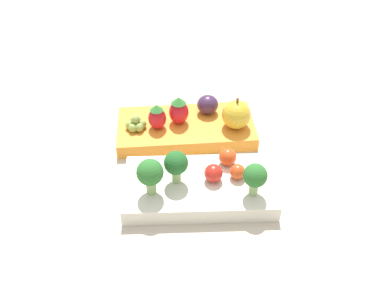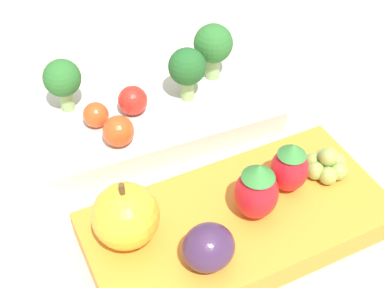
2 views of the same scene
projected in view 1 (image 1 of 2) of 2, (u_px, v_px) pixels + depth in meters
name	position (u px, v px, depth m)	size (l,w,h in m)	color
ground_plane	(185.00, 162.00, 0.67)	(4.00, 4.00, 0.00)	#BCB29E
bento_box_savoury	(199.00, 187.00, 0.61)	(0.22, 0.13, 0.03)	silver
bento_box_fruit	(186.00, 129.00, 0.71)	(0.23, 0.12, 0.02)	orange
broccoli_floret_0	(255.00, 177.00, 0.56)	(0.03, 0.03, 0.05)	#93B770
broccoli_floret_1	(150.00, 173.00, 0.56)	(0.04, 0.04, 0.06)	#93B770
broccoli_floret_2	(176.00, 164.00, 0.58)	(0.03, 0.03, 0.05)	#93B770
cherry_tomato_0	(238.00, 172.00, 0.60)	(0.02, 0.02, 0.02)	#DB4C1E
cherry_tomato_1	(228.00, 157.00, 0.62)	(0.03, 0.03, 0.03)	#DB4C1E
cherry_tomato_2	(213.00, 173.00, 0.59)	(0.03, 0.03, 0.03)	red
apple	(236.00, 115.00, 0.68)	(0.05, 0.05, 0.06)	gold
strawberry_0	(179.00, 111.00, 0.69)	(0.03, 0.03, 0.05)	red
strawberry_1	(157.00, 117.00, 0.68)	(0.03, 0.03, 0.04)	red
plum	(208.00, 105.00, 0.72)	(0.04, 0.03, 0.03)	#42284C
grape_cluster	(136.00, 124.00, 0.69)	(0.03, 0.03, 0.02)	#8EA84C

